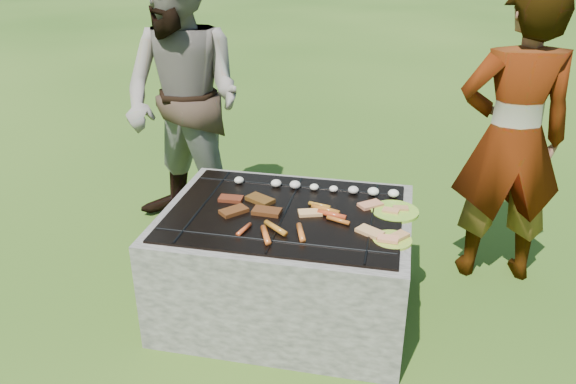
# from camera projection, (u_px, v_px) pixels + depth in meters

# --- Properties ---
(lawn) EXTENTS (60.00, 60.00, 0.00)m
(lawn) POSITION_uv_depth(u_px,v_px,m) (286.00, 306.00, 3.21)
(lawn) COLOR #254A12
(lawn) RESTS_ON ground
(fire_pit) EXTENTS (1.30, 1.00, 0.62)m
(fire_pit) POSITION_uv_depth(u_px,v_px,m) (286.00, 264.00, 3.09)
(fire_pit) COLOR gray
(fire_pit) RESTS_ON ground
(mushrooms) EXTENTS (0.95, 0.06, 0.04)m
(mushrooms) POSITION_uv_depth(u_px,v_px,m) (324.00, 187.00, 3.17)
(mushrooms) COLOR beige
(mushrooms) RESTS_ON fire_pit
(pork_slabs) EXTENTS (0.37, 0.31, 0.02)m
(pork_slabs) POSITION_uv_depth(u_px,v_px,m) (250.00, 205.00, 2.99)
(pork_slabs) COLOR #993C1B
(pork_slabs) RESTS_ON fire_pit
(sausages) EXTENTS (0.53, 0.49, 0.03)m
(sausages) POSITION_uv_depth(u_px,v_px,m) (301.00, 223.00, 2.80)
(sausages) COLOR orange
(sausages) RESTS_ON fire_pit
(bread_on_grate) EXTENTS (0.46, 0.43, 0.02)m
(bread_on_grate) POSITION_uv_depth(u_px,v_px,m) (352.00, 216.00, 2.88)
(bread_on_grate) COLOR #F3B57C
(bread_on_grate) RESTS_ON fire_pit
(plate_far) EXTENTS (0.26, 0.26, 0.03)m
(plate_far) POSITION_uv_depth(u_px,v_px,m) (395.00, 211.00, 2.95)
(plate_far) COLOR yellow
(plate_far) RESTS_ON fire_pit
(plate_near) EXTENTS (0.23, 0.23, 0.03)m
(plate_near) POSITION_uv_depth(u_px,v_px,m) (393.00, 239.00, 2.68)
(plate_near) COLOR yellow
(plate_near) RESTS_ON fire_pit
(cook) EXTENTS (0.69, 0.50, 1.75)m
(cook) POSITION_uv_depth(u_px,v_px,m) (512.00, 140.00, 3.18)
(cook) COLOR #A59489
(cook) RESTS_ON ground
(bystander) EXTENTS (1.09, 0.97, 1.86)m
(bystander) POSITION_uv_depth(u_px,v_px,m) (183.00, 101.00, 3.70)
(bystander) COLOR #A69C8B
(bystander) RESTS_ON ground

